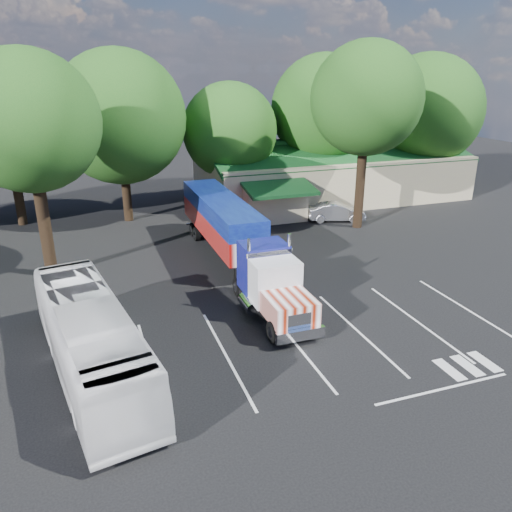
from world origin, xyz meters
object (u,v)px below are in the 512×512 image
object	(u,v)px
woman	(287,279)
bicycle	(239,237)
semi_truck	(232,232)
tour_bus	(91,339)
silver_sedan	(336,212)

from	to	relation	value
woman	bicycle	xyz separation A→B (m)	(0.20, 9.12, -0.54)
semi_truck	bicycle	xyz separation A→B (m)	(1.76, 4.18, -1.82)
semi_truck	woman	size ratio (longest dim) A/B	10.02
tour_bus	semi_truck	bearing A→B (deg)	37.70
semi_truck	bicycle	bearing A→B (deg)	66.84
silver_sedan	tour_bus	bearing A→B (deg)	148.21
semi_truck	woman	world-z (taller)	semi_truck
tour_bus	silver_sedan	size ratio (longest dim) A/B	2.54
tour_bus	bicycle	bearing A→B (deg)	42.79
semi_truck	tour_bus	xyz separation A→B (m)	(-8.58, -9.39, -0.64)
bicycle	tour_bus	world-z (taller)	tour_bus
semi_truck	woman	xyz separation A→B (m)	(1.56, -4.94, -1.29)
woman	bicycle	bearing A→B (deg)	1.11
bicycle	silver_sedan	xyz separation A→B (m)	(8.93, 2.50, 0.34)
semi_truck	woman	bearing A→B (deg)	-72.69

